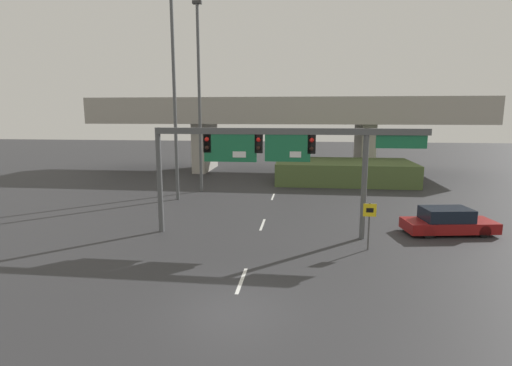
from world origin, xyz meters
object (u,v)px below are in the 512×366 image
Objects in this scene: highway_light_pole_far at (199,95)px; parked_sedan_near_right at (448,222)px; speed_limit_sign at (369,219)px; highway_light_pole_near at (174,80)px; signal_gantry at (275,150)px.

highway_light_pole_far reaches higher than parked_sedan_near_right.
speed_limit_sign is 5.68m from parked_sedan_near_right.
speed_limit_sign is at bearing -38.46° from highway_light_pole_near.
signal_gantry is 13.69m from highway_light_pole_far.
signal_gantry is at bearing 179.97° from parked_sedan_near_right.
signal_gantry is 6.07× the size of speed_limit_sign.
signal_gantry is 5.73m from speed_limit_sign.
speed_limit_sign is at bearing -48.98° from highway_light_pole_far.
speed_limit_sign is 17.36m from highway_light_pole_near.
highway_light_pole_near reaches higher than parked_sedan_near_right.
parked_sedan_near_right is (16.04, -9.93, -7.14)m from highway_light_pole_far.
parked_sedan_near_right is at bearing 34.52° from speed_limit_sign.
signal_gantry reaches higher than speed_limit_sign.
signal_gantry is 10.06m from parked_sedan_near_right.
speed_limit_sign is at bearing -154.53° from parked_sedan_near_right.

